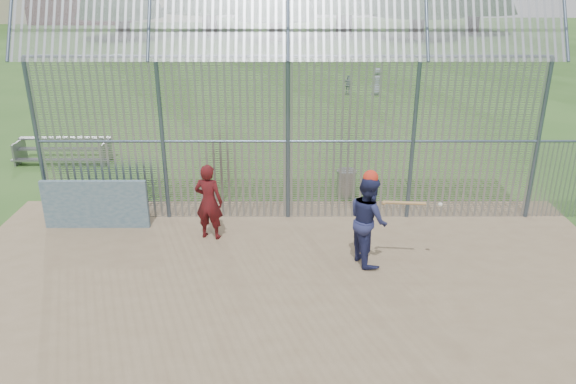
{
  "coord_description": "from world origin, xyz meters",
  "views": [
    {
      "loc": [
        -0.01,
        -9.39,
        5.94
      ],
      "look_at": [
        0.0,
        2.0,
        1.3
      ],
      "focal_mm": 35.0,
      "sensor_mm": 36.0,
      "label": 1
    }
  ],
  "objects_px": {
    "dugout_wall": "(95,204)",
    "onlooker": "(209,202)",
    "trash_can": "(346,183)",
    "bleacher": "(63,150)",
    "batter": "(368,220)"
  },
  "relations": [
    {
      "from": "trash_can",
      "to": "bleacher",
      "type": "distance_m",
      "value": 9.26
    },
    {
      "from": "dugout_wall",
      "to": "onlooker",
      "type": "height_order",
      "value": "onlooker"
    },
    {
      "from": "batter",
      "to": "onlooker",
      "type": "height_order",
      "value": "batter"
    },
    {
      "from": "dugout_wall",
      "to": "batter",
      "type": "height_order",
      "value": "batter"
    },
    {
      "from": "dugout_wall",
      "to": "trash_can",
      "type": "bearing_deg",
      "value": 17.87
    },
    {
      "from": "batter",
      "to": "onlooker",
      "type": "relative_size",
      "value": 1.08
    },
    {
      "from": "trash_can",
      "to": "dugout_wall",
      "type": "bearing_deg",
      "value": -162.13
    },
    {
      "from": "dugout_wall",
      "to": "bleacher",
      "type": "distance_m",
      "value": 5.52
    },
    {
      "from": "batter",
      "to": "trash_can",
      "type": "bearing_deg",
      "value": -16.91
    },
    {
      "from": "bleacher",
      "to": "dugout_wall",
      "type": "bearing_deg",
      "value": -61.77
    },
    {
      "from": "onlooker",
      "to": "trash_can",
      "type": "relative_size",
      "value": 2.19
    },
    {
      "from": "batter",
      "to": "onlooker",
      "type": "xyz_separation_m",
      "value": [
        -3.48,
        1.14,
        -0.07
      ]
    },
    {
      "from": "trash_can",
      "to": "bleacher",
      "type": "xyz_separation_m",
      "value": [
        -8.81,
        2.86,
        0.03
      ]
    },
    {
      "from": "dugout_wall",
      "to": "onlooker",
      "type": "relative_size",
      "value": 1.39
    },
    {
      "from": "batter",
      "to": "bleacher",
      "type": "bearing_deg",
      "value": 35.61
    }
  ]
}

